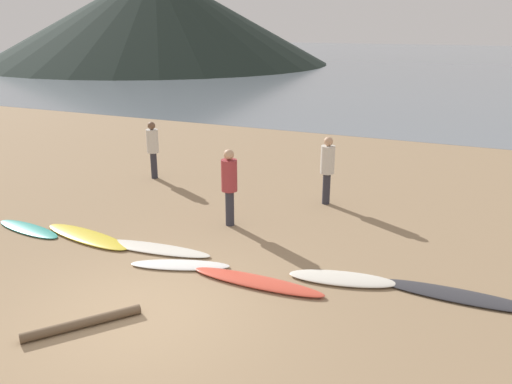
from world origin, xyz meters
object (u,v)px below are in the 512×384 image
Objects in this scene: surfboard_0 at (28,229)px; person_0 at (327,165)px; surfboard_1 at (87,236)px; surfboard_3 at (180,265)px; person_1 at (153,145)px; surfboard_6 at (459,296)px; surfboard_2 at (153,248)px; person_2 at (229,181)px; surfboard_4 at (257,282)px; surfboard_5 at (342,278)px; driftwood_log at (83,323)px.

person_0 is at bearing 46.41° from surfboard_0.
surfboard_3 is at bearing 1.83° from surfboard_1.
surfboard_6 is at bearing 31.91° from person_1.
surfboard_3 is (2.59, -0.35, -0.01)m from surfboard_1.
surfboard_2 is 2.30m from person_2.
person_2 reaches higher than person_0.
surfboard_3 is at bearing 178.88° from surfboard_4.
surfboard_2 is 1.42× the size of person_2.
surfboard_4 is at bearing -173.76° from person_2.
person_2 is (2.52, 1.95, 1.02)m from surfboard_1.
surfboard_5 is at bearing 1.99° from person_0.
person_2 reaches higher than surfboard_6.
surfboard_4 is (2.55, -0.47, 0.01)m from surfboard_2.
driftwood_log reaches higher than surfboard_6.
surfboard_6 is at bearing -1.07° from surfboard_2.
person_0 is at bearing 98.94° from surfboard_5.
person_0 is 5.40m from person_1.
surfboard_1 is at bearing -175.30° from surfboard_6.
person_1 is at bearing 156.87° from surfboard_6.
surfboard_4 is at bearing 14.22° from person_1.
surfboard_5 is (3.92, 0.28, 0.01)m from surfboard_2.
person_2 reaches higher than surfboard_4.
person_0 is (-3.45, 3.72, 1.01)m from surfboard_6.
surfboard_5 is 8.04m from person_1.
surfboard_5 is 0.72× the size of surfboard_6.
person_1 reaches higher than surfboard_3.
surfboard_1 is 1.40× the size of person_0.
person_2 is (-0.08, 2.30, 1.03)m from surfboard_3.
person_1 reaches higher than surfboard_5.
person_2 is at bearing 22.32° from person_1.
surfboard_1 is at bearing 175.02° from surfboard_4.
person_0 is at bearing 75.53° from driftwood_log.
surfboard_0 is 4.13m from surfboard_3.
surfboard_5 is at bearing -173.39° from surfboard_6.
surfboard_0 is 1.09× the size of driftwood_log.
surfboard_4 reaches higher than surfboard_6.
person_0 is at bearing 53.92° from surfboard_2.
surfboard_1 is 3.58m from driftwood_log.
surfboard_1 is 4.70m from person_1.
person_2 is at bearing 35.94° from surfboard_0.
surfboard_1 is at bearing 152.30° from surfboard_3.
surfboard_3 is (0.92, -0.43, -0.00)m from surfboard_2.
driftwood_log is (2.32, -2.73, 0.03)m from surfboard_1.
person_2 reaches higher than surfboard_1.
surfboard_1 is at bearing -18.59° from person_1.
surfboard_0 is at bearing 146.47° from driftwood_log.
surfboard_4 is 3.49m from surfboard_6.
surfboard_1 is 4.25m from surfboard_4.
surfboard_6 is at bearing 16.25° from surfboard_4.
surfboard_6 is 5.17m from person_0.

